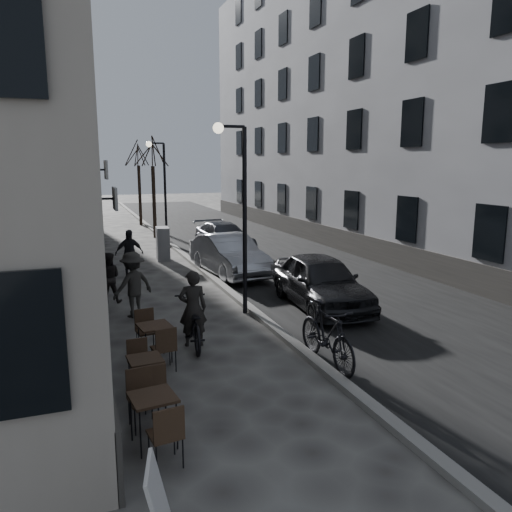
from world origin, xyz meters
TOP-DOWN VIEW (x-y plane):
  - ground at (0.00, 0.00)m, footprint 120.00×120.00m
  - road at (3.85, 16.00)m, footprint 7.30×60.00m
  - kerb at (0.20, 16.00)m, footprint 0.25×60.00m
  - building_left at (-6.00, 16.50)m, footprint 4.00×35.00m
  - building_right at (9.50, 16.50)m, footprint 4.00×35.00m
  - streetlamp_near at (-0.17, 6.00)m, footprint 0.90×0.28m
  - streetlamp_far at (-0.17, 18.00)m, footprint 0.90×0.28m
  - tree_near at (-0.10, 21.00)m, footprint 2.40×2.40m
  - tree_far at (-0.10, 27.00)m, footprint 2.40×2.40m
  - bistro_set_a at (-3.39, 0.25)m, footprint 0.71×1.59m
  - bistro_set_b at (-3.27, 1.89)m, footprint 0.62×1.44m
  - bistro_set_c at (-2.86, 3.45)m, footprint 0.72×1.60m
  - utility_cabinet at (-0.80, 14.42)m, footprint 0.58×0.97m
  - bicycle at (-1.91, 4.05)m, footprint 0.92×2.09m
  - cyclist_rider at (-1.91, 4.05)m, footprint 0.68×0.48m
  - pedestrian_near at (-3.44, 8.37)m, footprint 0.82×0.69m
  - pedestrian_mid at (-2.92, 6.72)m, footprint 1.31×1.08m
  - pedestrian_far at (-2.48, 11.63)m, footprint 1.05×0.53m
  - car_near at (2.22, 5.80)m, footprint 2.13×4.57m
  - car_mid at (1.00, 10.76)m, footprint 2.02×4.62m
  - car_far at (2.30, 15.74)m, footprint 2.25×4.63m
  - moped at (0.38, 2.00)m, footprint 0.66×2.18m

SIDE VIEW (x-z plane):
  - ground at x=0.00m, z-range 0.00..0.00m
  - road at x=3.85m, z-range 0.00..0.00m
  - kerb at x=0.20m, z-range 0.00..0.12m
  - bistro_set_b at x=-3.27m, z-range 0.01..0.85m
  - bistro_set_a at x=-3.39m, z-range 0.01..0.93m
  - bistro_set_c at x=-2.86m, z-range 0.01..0.94m
  - bicycle at x=-1.91m, z-range 0.00..1.06m
  - car_far at x=2.30m, z-range 0.00..1.30m
  - moped at x=0.38m, z-range 0.00..1.30m
  - utility_cabinet at x=-0.80m, z-range 0.00..1.40m
  - car_mid at x=1.00m, z-range 0.00..1.48m
  - pedestrian_near at x=-3.44m, z-range 0.00..1.50m
  - car_near at x=2.22m, z-range 0.00..1.51m
  - pedestrian_far at x=-2.48m, z-range 0.00..1.73m
  - cyclist_rider at x=-1.91m, z-range 0.00..1.74m
  - pedestrian_mid at x=-2.92m, z-range 0.00..1.77m
  - streetlamp_near at x=-0.17m, z-range 0.62..5.71m
  - streetlamp_far at x=-0.17m, z-range 0.62..5.71m
  - tree_near at x=-0.10m, z-range 1.81..7.51m
  - tree_far at x=-0.10m, z-range 1.81..7.51m
  - building_left at x=-6.00m, z-range 0.00..16.00m
  - building_right at x=9.50m, z-range 0.00..16.00m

